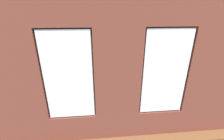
{
  "coord_description": "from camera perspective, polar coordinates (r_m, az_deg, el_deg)",
  "views": [
    {
      "loc": [
        0.41,
        5.44,
        2.96
      ],
      "look_at": [
        -0.08,
        0.4,
        0.92
      ],
      "focal_mm": 24.0,
      "sensor_mm": 36.0,
      "label": 1
    }
  ],
  "objects": [
    {
      "name": "cup_ceramic",
      "position": [
        5.82,
        -2.66,
        -3.29
      ],
      "size": [
        0.09,
        0.09,
        0.11
      ],
      "primitive_type": "cylinder",
      "color": "#B23D38",
      "rests_on": "coffee_table"
    },
    {
      "name": "potted_plant_corner_far_left",
      "position": [
        5.02,
        30.98,
        -7.45
      ],
      "size": [
        0.81,
        0.94,
        1.17
      ],
      "color": "brown",
      "rests_on": "ground_plane"
    },
    {
      "name": "potted_plant_foreground_right",
      "position": [
        7.97,
        -19.62,
        2.64
      ],
      "size": [
        0.46,
        0.46,
        0.82
      ],
      "color": "beige",
      "rests_on": "ground_plane"
    },
    {
      "name": "potted_plant_mid_room_small",
      "position": [
        6.62,
        7.15,
        -0.89
      ],
      "size": [
        0.34,
        0.34,
        0.6
      ],
      "color": "#9E5638",
      "rests_on": "ground_plane"
    },
    {
      "name": "table_plant_small",
      "position": [
        5.85,
        2.56,
        -2.6
      ],
      "size": [
        0.13,
        0.13,
        0.2
      ],
      "color": "brown",
      "rests_on": "coffee_table"
    },
    {
      "name": "tv_flatscreen",
      "position": [
        6.63,
        -25.32,
        1.62
      ],
      "size": [
        0.97,
        0.2,
        0.65
      ],
      "color": "black",
      "rests_on": "media_console"
    },
    {
      "name": "potted_plant_beside_window_right",
      "position": [
        4.28,
        -20.21,
        -11.24
      ],
      "size": [
        1.09,
        0.99,
        1.32
      ],
      "color": "brown",
      "rests_on": "ground_plane"
    },
    {
      "name": "remote_silver",
      "position": [
        6.19,
        4.8,
        -2.2
      ],
      "size": [
        0.13,
        0.17,
        0.02
      ],
      "primitive_type": "cube",
      "rotation": [
        0.0,
        0.0,
        2.61
      ],
      "color": "#B2B2B7",
      "rests_on": "coffee_table"
    },
    {
      "name": "potted_plant_between_couches",
      "position": [
        4.58,
        17.41,
        -8.82
      ],
      "size": [
        1.04,
        1.02,
        1.2
      ],
      "color": "brown",
      "rests_on": "ground_plane"
    },
    {
      "name": "brick_wall_with_windows",
      "position": [
        3.22,
        2.28,
        -2.42
      ],
      "size": [
        6.08,
        0.3,
        3.31
      ],
      "color": "brown",
      "rests_on": "ground_plane"
    },
    {
      "name": "coffee_table",
      "position": [
        6.02,
        1.36,
        -3.47
      ],
      "size": [
        1.42,
        0.88,
        0.43
      ],
      "color": "tan",
      "rests_on": "ground_plane"
    },
    {
      "name": "potted_plant_corner_near_left",
      "position": [
        8.26,
        15.38,
        4.43
      ],
      "size": [
        0.56,
        0.56,
        0.88
      ],
      "color": "gray",
      "rests_on": "ground_plane"
    },
    {
      "name": "media_console",
      "position": [
        6.84,
        -24.51,
        -3.22
      ],
      "size": [
        1.1,
        0.42,
        0.57
      ],
      "primitive_type": "cube",
      "color": "black",
      "rests_on": "ground_plane"
    },
    {
      "name": "candle_jar",
      "position": [
        6.05,
        -0.42,
        -2.15
      ],
      "size": [
        0.08,
        0.08,
        0.12
      ],
      "primitive_type": "cylinder",
      "color": "#B7333D",
      "rests_on": "coffee_table"
    },
    {
      "name": "ground_plane",
      "position": [
        6.23,
        -1.05,
        -6.97
      ],
      "size": [
        6.68,
        5.84,
        0.1
      ],
      "primitive_type": "cube",
      "color": "brown"
    },
    {
      "name": "potted_plant_near_tv",
      "position": [
        5.74,
        -22.53,
        -5.65
      ],
      "size": [
        0.82,
        0.83,
        1.21
      ],
      "color": "gray",
      "rests_on": "ground_plane"
    },
    {
      "name": "couch_left",
      "position": [
        6.62,
        19.63,
        -2.88
      ],
      "size": [
        0.93,
        1.97,
        0.8
      ],
      "rotation": [
        0.0,
        0.0,
        1.54
      ],
      "color": "black",
      "rests_on": "ground_plane"
    },
    {
      "name": "couch_by_window",
      "position": [
        4.43,
        -1.27,
        -14.56
      ],
      "size": [
        2.01,
        0.87,
        0.8
      ],
      "color": "black",
      "rests_on": "ground_plane"
    },
    {
      "name": "white_wall_right",
      "position": [
        5.99,
        -31.05,
        6.17
      ],
      "size": [
        0.1,
        4.84,
        3.31
      ],
      "primitive_type": "cube",
      "color": "white",
      "rests_on": "ground_plane"
    },
    {
      "name": "potted_plant_by_left_couch",
      "position": [
        7.67,
        12.71,
        1.76
      ],
      "size": [
        0.35,
        0.35,
        0.57
      ],
      "color": "gray",
      "rests_on": "ground_plane"
    },
    {
      "name": "remote_gray",
      "position": [
        5.99,
        1.37,
        -2.96
      ],
      "size": [
        0.17,
        0.13,
        0.02
      ],
      "primitive_type": "cube",
      "rotation": [
        0.0,
        0.0,
        1.01
      ],
      "color": "#59595B",
      "rests_on": "coffee_table"
    }
  ]
}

